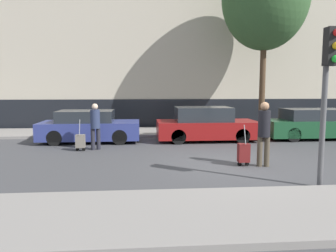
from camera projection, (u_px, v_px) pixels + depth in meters
ground_plane at (238, 165)px, 9.53m from camera, size 80.00×80.00×0.00m
sidewalk_near at (301, 211)px, 5.81m from camera, size 28.00×2.50×0.12m
sidewalk_far at (197, 131)px, 16.45m from camera, size 28.00×3.00×0.12m
building_facade at (188, 27)px, 19.35m from camera, size 28.00×2.86×11.63m
parked_car_0 at (89, 127)px, 13.55m from camera, size 4.04×1.84×1.31m
parked_car_1 at (206, 125)px, 13.86m from camera, size 4.18×1.85×1.43m
parked_car_2 at (317, 125)px, 14.39m from camera, size 4.69×1.74×1.32m
pedestrian_left at (95, 124)px, 11.78m from camera, size 0.34×0.34×1.67m
trolley_left at (80, 141)px, 11.59m from camera, size 0.34×0.29×1.12m
pedestrian_right at (264, 130)px, 9.23m from camera, size 0.35×0.34×1.84m
trolley_right at (244, 153)px, 9.35m from camera, size 0.34×0.29×1.19m
traffic_light at (329, 75)px, 7.00m from camera, size 0.28×0.47×3.49m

